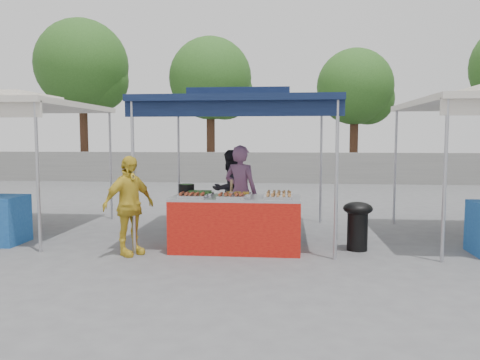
# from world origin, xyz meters

# --- Properties ---
(ground_plane) EXTENTS (80.00, 80.00, 0.00)m
(ground_plane) POSITION_xyz_m (0.00, 0.00, 0.00)
(ground_plane) COLOR #575759
(back_wall) EXTENTS (40.00, 0.25, 1.20)m
(back_wall) POSITION_xyz_m (0.00, 11.00, 0.60)
(back_wall) COLOR gray
(back_wall) RESTS_ON ground_plane
(main_canopy) EXTENTS (3.20, 3.20, 2.57)m
(main_canopy) POSITION_xyz_m (0.00, 0.97, 2.37)
(main_canopy) COLOR #B5B5BC
(main_canopy) RESTS_ON ground_plane
(tree_0) EXTENTS (4.11, 4.11, 7.07)m
(tree_0) POSITION_xyz_m (-8.23, 13.34, 4.84)
(tree_0) COLOR #3E2518
(tree_0) RESTS_ON ground_plane
(tree_1) EXTENTS (3.60, 3.56, 6.11)m
(tree_1) POSITION_xyz_m (-2.36, 13.09, 4.18)
(tree_1) COLOR #3E2518
(tree_1) RESTS_ON ground_plane
(tree_2) EXTENTS (3.34, 3.24, 5.58)m
(tree_2) POSITION_xyz_m (3.85, 13.45, 3.81)
(tree_2) COLOR #3E2518
(tree_2) RESTS_ON ground_plane
(vendor_table) EXTENTS (2.00, 0.80, 0.85)m
(vendor_table) POSITION_xyz_m (0.00, -0.10, 0.43)
(vendor_table) COLOR red
(vendor_table) RESTS_ON ground_plane
(food_tray_fl) EXTENTS (0.42, 0.30, 0.07)m
(food_tray_fl) POSITION_xyz_m (-0.65, -0.34, 0.88)
(food_tray_fl) COLOR silver
(food_tray_fl) RESTS_ON vendor_table
(food_tray_fm) EXTENTS (0.42, 0.30, 0.07)m
(food_tray_fm) POSITION_xyz_m (-0.04, -0.34, 0.88)
(food_tray_fm) COLOR silver
(food_tray_fm) RESTS_ON vendor_table
(food_tray_fr) EXTENTS (0.42, 0.30, 0.07)m
(food_tray_fr) POSITION_xyz_m (0.66, -0.32, 0.88)
(food_tray_fr) COLOR silver
(food_tray_fr) RESTS_ON vendor_table
(food_tray_bl) EXTENTS (0.42, 0.30, 0.07)m
(food_tray_bl) POSITION_xyz_m (-0.59, -0.00, 0.88)
(food_tray_bl) COLOR silver
(food_tray_bl) RESTS_ON vendor_table
(food_tray_bm) EXTENTS (0.42, 0.30, 0.07)m
(food_tray_bm) POSITION_xyz_m (0.02, -0.03, 0.88)
(food_tray_bm) COLOR silver
(food_tray_bm) RESTS_ON vendor_table
(food_tray_br) EXTENTS (0.42, 0.30, 0.07)m
(food_tray_br) POSITION_xyz_m (0.67, 0.00, 0.88)
(food_tray_br) COLOR silver
(food_tray_br) RESTS_ON vendor_table
(cooking_pot) EXTENTS (0.26, 0.26, 0.15)m
(cooking_pot) POSITION_xyz_m (-0.86, 0.28, 0.93)
(cooking_pot) COLOR black
(cooking_pot) RESTS_ON vendor_table
(skewer_cup) EXTENTS (0.08, 0.08, 0.10)m
(skewer_cup) POSITION_xyz_m (-0.04, -0.30, 0.90)
(skewer_cup) COLOR #B5B5BC
(skewer_cup) RESTS_ON vendor_table
(wok_burner) EXTENTS (0.46, 0.46, 0.77)m
(wok_burner) POSITION_xyz_m (1.90, 0.11, 0.46)
(wok_burner) COLOR black
(wok_burner) RESTS_ON ground_plane
(crate_left) EXTENTS (0.45, 0.32, 0.27)m
(crate_left) POSITION_xyz_m (-0.43, 0.68, 0.14)
(crate_left) COLOR #13369D
(crate_left) RESTS_ON ground_plane
(crate_right) EXTENTS (0.54, 0.38, 0.32)m
(crate_right) POSITION_xyz_m (0.34, 0.63, 0.16)
(crate_right) COLOR #13369D
(crate_right) RESTS_ON ground_plane
(crate_stacked) EXTENTS (0.53, 0.37, 0.32)m
(crate_stacked) POSITION_xyz_m (0.34, 0.63, 0.48)
(crate_stacked) COLOR #13369D
(crate_stacked) RESTS_ON crate_right
(vendor_woman) EXTENTS (0.70, 0.58, 1.64)m
(vendor_woman) POSITION_xyz_m (-0.00, 0.74, 0.82)
(vendor_woman) COLOR #85547B
(vendor_woman) RESTS_ON ground_plane
(helper_man) EXTENTS (0.94, 0.93, 1.53)m
(helper_man) POSITION_xyz_m (-0.31, 1.69, 0.77)
(helper_man) COLOR black
(helper_man) RESTS_ON ground_plane
(customer_person) EXTENTS (0.81, 0.93, 1.50)m
(customer_person) POSITION_xyz_m (-1.57, -0.53, 0.75)
(customer_person) COLOR gold
(customer_person) RESTS_ON ground_plane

